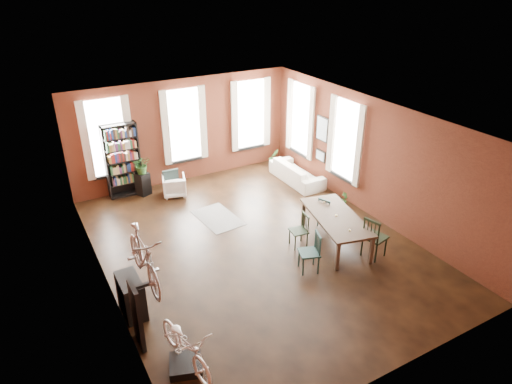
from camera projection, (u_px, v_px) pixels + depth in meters
room at (252, 154)px, 10.82m from camera, size 9.00×9.04×3.22m
dining_table at (335, 230)px, 11.13m from camera, size 1.48×2.38×0.76m
dining_chair_a at (309, 253)px, 10.08m from camera, size 0.55×0.55×0.94m
dining_chair_b at (299, 231)px, 10.99m from camera, size 0.45×0.45×0.85m
dining_chair_c at (375, 237)px, 10.57m from camera, size 0.58×0.58×1.04m
dining_chair_d at (327, 212)px, 11.85m from camera, size 0.50×0.50×0.83m
bookshelf at (123, 161)px, 13.17m from camera, size 1.00×0.32×2.20m
white_armchair at (174, 185)px, 13.48m from camera, size 0.80×0.77×0.67m
cream_sofa at (297, 169)px, 14.32m from camera, size 0.61×2.08×0.81m
striped_rug at (218, 218)px, 12.39m from camera, size 1.05×1.56×0.01m
bike_trainer at (186, 365)px, 7.75m from camera, size 0.69×0.69×0.16m
bike_wall_rack at (137, 316)px, 8.00m from camera, size 0.16×0.60×1.30m
console_table at (131, 296)px, 8.87m from camera, size 0.40×0.80×0.80m
plant_stand at (143, 184)px, 13.53m from camera, size 0.45×0.45×0.68m
plant_by_sofa at (274, 162)px, 15.54m from camera, size 0.42×0.66×0.28m
plant_small at (344, 202)px, 13.06m from camera, size 0.30×0.43×0.14m
bicycle_floor at (184, 327)px, 7.35m from camera, size 0.66×0.89×1.56m
bicycle_hung at (141, 241)px, 7.45m from camera, size 0.47×1.00×1.66m
plant_on_stand at (142, 166)px, 13.28m from camera, size 0.63×0.67×0.44m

